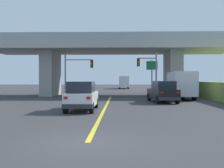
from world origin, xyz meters
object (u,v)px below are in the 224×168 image
semi_truck_distant (124,82)px  suv_crossing (163,92)px  box_truck (180,85)px  highway_sign (152,70)px  suv_lead (82,96)px  traffic_signal_nearside (150,69)px  traffic_signal_farside (75,70)px

semi_truck_distant → suv_crossing: bearing=-85.4°
box_truck → highway_sign: highway_sign is taller
suv_lead → semi_truck_distant: 43.97m
suv_lead → traffic_signal_nearside: 14.02m
suv_crossing → semi_truck_distant: size_ratio=0.64×
suv_lead → box_truck: box_truck is taller
suv_crossing → highway_sign: size_ratio=1.04×
highway_sign → semi_truck_distant: 29.75m
highway_sign → traffic_signal_farside: bearing=-171.4°
suv_crossing → highway_sign: (-0.04, 7.70, 2.35)m
highway_sign → box_truck: bearing=-55.2°
box_truck → traffic_signal_nearside: bearing=149.3°
suv_crossing → semi_truck_distant: bearing=87.9°
traffic_signal_farside → semi_truck_distant: (6.38, 30.95, -1.74)m
traffic_signal_farside → highway_sign: bearing=8.6°
suv_lead → suv_crossing: (6.69, 6.56, 0.00)m
box_truck → traffic_signal_farside: traffic_signal_farside is taller
suv_crossing → traffic_signal_nearside: bearing=88.5°
suv_lead → traffic_signal_farside: 13.34m
suv_crossing → semi_truck_distant: (-3.01, 37.25, 0.58)m
box_truck → highway_sign: 4.86m
box_truck → traffic_signal_farside: bearing=169.1°
suv_lead → traffic_signal_nearside: (6.15, 12.38, 2.34)m
traffic_signal_nearside → traffic_signal_farside: size_ratio=1.02×
suv_lead → suv_crossing: size_ratio=0.91×
traffic_signal_farside → traffic_signal_nearside: bearing=-3.1°
suv_lead → traffic_signal_farside: bearing=101.8°
semi_truck_distant → traffic_signal_farside: bearing=-101.6°
traffic_signal_nearside → highway_sign: (0.50, 1.88, 0.01)m
traffic_signal_farside → semi_truck_distant: size_ratio=0.70×
traffic_signal_nearside → semi_truck_distant: bearing=94.5°
semi_truck_distant → box_truck: bearing=-80.5°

